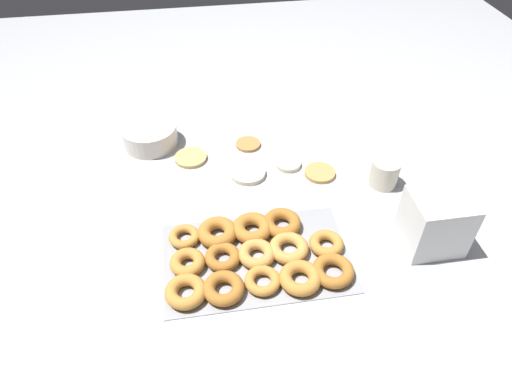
# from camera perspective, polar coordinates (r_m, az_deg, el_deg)

# --- Properties ---
(ground_plane) EXTENTS (3.00, 3.00, 0.00)m
(ground_plane) POSITION_cam_1_polar(r_m,az_deg,el_deg) (1.42, 0.72, 1.29)
(ground_plane) COLOR #B2B5BA
(pancake_0) EXTENTS (0.08, 0.08, 0.01)m
(pancake_0) POSITION_cam_1_polar(r_m,az_deg,el_deg) (1.48, 4.06, 3.51)
(pancake_0) COLOR beige
(pancake_0) RESTS_ON ground_plane
(pancake_1) EXTENTS (0.11, 0.11, 0.02)m
(pancake_1) POSITION_cam_1_polar(r_m,az_deg,el_deg) (1.44, -1.04, 2.41)
(pancake_1) COLOR beige
(pancake_1) RESTS_ON ground_plane
(pancake_2) EXTENTS (0.08, 0.08, 0.01)m
(pancake_2) POSITION_cam_1_polar(r_m,az_deg,el_deg) (1.57, -0.99, 5.98)
(pancake_2) COLOR #B27F42
(pancake_2) RESTS_ON ground_plane
(pancake_3) EXTENTS (0.11, 0.11, 0.01)m
(pancake_3) POSITION_cam_1_polar(r_m,az_deg,el_deg) (1.52, -8.16, 4.26)
(pancake_3) COLOR tan
(pancake_3) RESTS_ON ground_plane
(pancake_4) EXTENTS (0.10, 0.10, 0.01)m
(pancake_4) POSITION_cam_1_polar(r_m,az_deg,el_deg) (1.46, 7.99, 2.38)
(pancake_4) COLOR tan
(pancake_4) RESTS_ON ground_plane
(donut_tray) EXTENTS (0.49, 0.30, 0.04)m
(donut_tray) POSITION_cam_1_polar(r_m,az_deg,el_deg) (1.19, -0.11, -7.88)
(donut_tray) COLOR #93969B
(donut_tray) RESTS_ON ground_plane
(batter_bowl) EXTENTS (0.18, 0.18, 0.07)m
(batter_bowl) POSITION_cam_1_polar(r_m,az_deg,el_deg) (1.60, -13.13, 6.92)
(batter_bowl) COLOR silver
(batter_bowl) RESTS_ON ground_plane
(container_stack) EXTENTS (0.15, 0.13, 0.16)m
(container_stack) POSITION_cam_1_polar(r_m,az_deg,el_deg) (1.27, 21.50, -3.53)
(container_stack) COLOR white
(container_stack) RESTS_ON ground_plane
(paper_cup) EXTENTS (0.09, 0.09, 0.09)m
(paper_cup) POSITION_cam_1_polar(r_m,az_deg,el_deg) (1.44, 15.76, 2.31)
(paper_cup) COLOR beige
(paper_cup) RESTS_ON ground_plane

